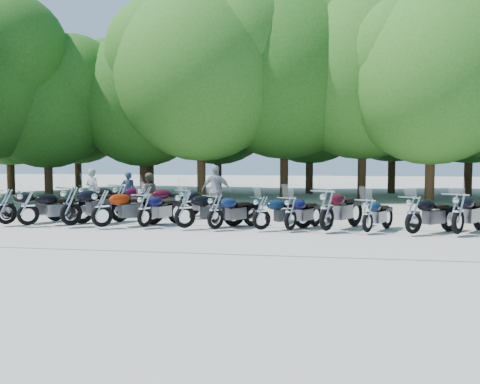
# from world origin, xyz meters

# --- Properties ---
(ground) EXTENTS (90.00, 90.00, 0.00)m
(ground) POSITION_xyz_m (0.00, 0.00, 0.00)
(ground) COLOR #9B958C
(ground) RESTS_ON ground
(tree_0) EXTENTS (7.50, 7.50, 9.21)m
(tree_0) POSITION_xyz_m (-15.42, 12.98, 5.45)
(tree_0) COLOR #3A2614
(tree_0) RESTS_ON ground
(tree_1) EXTENTS (6.97, 6.97, 8.55)m
(tree_1) POSITION_xyz_m (-12.04, 11.24, 5.06)
(tree_1) COLOR #3A2614
(tree_1) RESTS_ON ground
(tree_2) EXTENTS (7.31, 7.31, 8.97)m
(tree_2) POSITION_xyz_m (-7.25, 12.84, 5.31)
(tree_2) COLOR #3A2614
(tree_2) RESTS_ON ground
(tree_3) EXTENTS (8.70, 8.70, 10.67)m
(tree_3) POSITION_xyz_m (-3.57, 11.24, 6.32)
(tree_3) COLOR #3A2614
(tree_3) RESTS_ON ground
(tree_4) EXTENTS (9.13, 9.13, 11.20)m
(tree_4) POSITION_xyz_m (0.54, 13.09, 6.64)
(tree_4) COLOR #3A2614
(tree_4) RESTS_ON ground
(tree_5) EXTENTS (9.04, 9.04, 11.10)m
(tree_5) POSITION_xyz_m (4.61, 13.20, 6.57)
(tree_5) COLOR #3A2614
(tree_5) RESTS_ON ground
(tree_6) EXTENTS (8.00, 8.00, 9.82)m
(tree_6) POSITION_xyz_m (7.55, 10.82, 5.81)
(tree_6) COLOR #3A2614
(tree_6) RESTS_ON ground
(tree_9) EXTENTS (7.59, 7.59, 9.32)m
(tree_9) POSITION_xyz_m (-13.53, 17.59, 5.52)
(tree_9) COLOR #3A2614
(tree_9) RESTS_ON ground
(tree_10) EXTENTS (7.78, 7.78, 9.55)m
(tree_10) POSITION_xyz_m (-8.29, 16.97, 5.66)
(tree_10) COLOR #3A2614
(tree_10) RESTS_ON ground
(tree_11) EXTENTS (7.56, 7.56, 9.28)m
(tree_11) POSITION_xyz_m (-3.76, 16.43, 5.49)
(tree_11) COLOR #3A2614
(tree_11) RESTS_ON ground
(tree_12) EXTENTS (7.88, 7.88, 9.67)m
(tree_12) POSITION_xyz_m (1.80, 16.47, 5.72)
(tree_12) COLOR #3A2614
(tree_12) RESTS_ON ground
(tree_13) EXTENTS (8.31, 8.31, 10.20)m
(tree_13) POSITION_xyz_m (6.69, 17.47, 6.04)
(tree_13) COLOR #3A2614
(tree_13) RESTS_ON ground
(tree_14) EXTENTS (8.02, 8.02, 9.84)m
(tree_14) POSITION_xyz_m (10.68, 16.09, 5.83)
(tree_14) COLOR #3A2614
(tree_14) RESTS_ON ground
(motorcycle_0) EXTENTS (1.84, 2.42, 1.35)m
(motorcycle_0) POSITION_xyz_m (-7.33, 0.45, 0.67)
(motorcycle_0) COLOR black
(motorcycle_0) RESTS_ON ground
(motorcycle_1) EXTENTS (2.22, 2.06, 1.32)m
(motorcycle_1) POSITION_xyz_m (-6.52, 0.35, 0.66)
(motorcycle_1) COLOR black
(motorcycle_1) RESTS_ON ground
(motorcycle_2) EXTENTS (1.98, 2.62, 1.46)m
(motorcycle_2) POSITION_xyz_m (-5.16, 0.48, 0.73)
(motorcycle_2) COLOR black
(motorcycle_2) RESTS_ON ground
(motorcycle_3) EXTENTS (2.18, 2.23, 1.35)m
(motorcycle_3) POSITION_xyz_m (-4.07, 0.33, 0.68)
(motorcycle_3) COLOR maroon
(motorcycle_3) RESTS_ON ground
(motorcycle_4) EXTENTS (1.39, 2.25, 1.22)m
(motorcycle_4) POSITION_xyz_m (-2.82, 0.61, 0.61)
(motorcycle_4) COLOR #0D0B34
(motorcycle_4) RESTS_ON ground
(motorcycle_5) EXTENTS (2.27, 2.02, 1.32)m
(motorcycle_5) POSITION_xyz_m (-1.52, 0.53, 0.66)
(motorcycle_5) COLOR black
(motorcycle_5) RESTS_ON ground
(motorcycle_6) EXTENTS (1.81, 2.15, 1.23)m
(motorcycle_6) POSITION_xyz_m (-0.57, 0.49, 0.61)
(motorcycle_6) COLOR #0E1B3E
(motorcycle_6) RESTS_ON ground
(motorcycle_7) EXTENTS (2.05, 1.80, 1.19)m
(motorcycle_7) POSITION_xyz_m (0.79, 0.57, 0.59)
(motorcycle_7) COLOR black
(motorcycle_7) RESTS_ON ground
(motorcycle_8) EXTENTS (1.54, 2.15, 1.18)m
(motorcycle_8) POSITION_xyz_m (1.63, 0.64, 0.59)
(motorcycle_8) COLOR #0D0C37
(motorcycle_8) RESTS_ON ground
(motorcycle_9) EXTENTS (1.91, 2.59, 1.43)m
(motorcycle_9) POSITION_xyz_m (2.68, 0.58, 0.72)
(motorcycle_9) COLOR #340711
(motorcycle_9) RESTS_ON ground
(motorcycle_10) EXTENTS (1.51, 2.09, 1.15)m
(motorcycle_10) POSITION_xyz_m (3.82, 0.55, 0.58)
(motorcycle_10) COLOR #0C1B35
(motorcycle_10) RESTS_ON ground
(motorcycle_11) EXTENTS (2.13, 2.00, 1.27)m
(motorcycle_11) POSITION_xyz_m (5.05, 0.44, 0.63)
(motorcycle_11) COLOR black
(motorcycle_11) RESTS_ON ground
(motorcycle_12) EXTENTS (1.98, 2.43, 1.38)m
(motorcycle_12) POSITION_xyz_m (6.25, 0.51, 0.69)
(motorcycle_12) COLOR black
(motorcycle_12) RESTS_ON ground
(motorcycle_14) EXTENTS (2.33, 1.95, 1.33)m
(motorcycle_14) POSITION_xyz_m (-5.98, 3.33, 0.67)
(motorcycle_14) COLOR black
(motorcycle_14) RESTS_ON ground
(motorcycle_15) EXTENTS (1.84, 2.49, 1.38)m
(motorcycle_15) POSITION_xyz_m (-4.64, 3.19, 0.69)
(motorcycle_15) COLOR #33071C
(motorcycle_15) RESTS_ON ground
(motorcycle_16) EXTENTS (2.32, 1.90, 1.32)m
(motorcycle_16) POSITION_xyz_m (-3.62, 3.06, 0.66)
(motorcycle_16) COLOR #3A0716
(motorcycle_16) RESTS_ON ground
(motorcycle_17) EXTENTS (1.56, 2.19, 1.20)m
(motorcycle_17) POSITION_xyz_m (-2.19, 3.08, 0.60)
(motorcycle_17) COLOR black
(motorcycle_17) RESTS_ON ground
(rider_0) EXTENTS (0.73, 0.59, 1.74)m
(rider_0) POSITION_xyz_m (-6.31, 4.47, 0.87)
(rider_0) COLOR gray
(rider_0) RESTS_ON ground
(rider_1) EXTENTS (0.83, 0.67, 1.60)m
(rider_1) POSITION_xyz_m (-3.94, 4.19, 0.80)
(rider_1) COLOR brown
(rider_1) RESTS_ON ground
(rider_2) EXTENTS (1.11, 0.48, 1.89)m
(rider_2) POSITION_xyz_m (-1.36, 4.35, 0.94)
(rider_2) COLOR gray
(rider_2) RESTS_ON ground
(rider_3) EXTENTS (0.68, 0.57, 1.59)m
(rider_3) POSITION_xyz_m (-5.20, 5.32, 0.80)
(rider_3) COLOR #202D43
(rider_3) RESTS_ON ground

